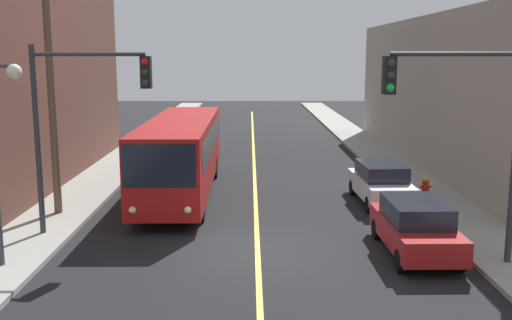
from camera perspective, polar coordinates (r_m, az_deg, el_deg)
name	(u,v)px	position (r m, az deg, el deg)	size (l,w,h in m)	color
ground_plane	(258,251)	(18.15, 0.15, -8.69)	(120.00, 120.00, 0.00)	black
sidewalk_left	(100,180)	(28.66, -14.78, -1.89)	(2.50, 90.00, 0.15)	gray
sidewalk_right	(409,180)	(28.78, 14.48, -1.83)	(2.50, 90.00, 0.15)	gray
lane_stripe_center	(254,162)	(32.71, -0.19, -0.24)	(0.16, 60.00, 0.01)	#D8CC4C
city_bus	(181,152)	(25.09, -7.17, 0.75)	(2.62, 12.17, 3.20)	maroon
parked_car_red	(415,226)	(18.25, 15.04, -6.17)	(1.84, 4.41, 1.62)	maroon
parked_car_white	(381,183)	(24.10, 11.90, -2.13)	(1.95, 4.46, 1.62)	silver
utility_pole_near	(48,32)	(22.30, -19.33, 11.49)	(2.40, 0.28, 11.86)	brown
traffic_signal_left_corner	(84,104)	(19.42, -16.15, 5.14)	(3.75, 0.48, 6.00)	#2D2D33
traffic_signal_right_corner	(461,113)	(16.78, 19.09, 4.28)	(3.75, 0.48, 6.00)	#2D2D33
street_lamp_left	(0,135)	(17.10, -23.32, 2.22)	(0.98, 0.40, 5.50)	#38383D
fire_hydrant	(425,187)	(24.90, 15.94, -2.52)	(0.44, 0.26, 0.84)	red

